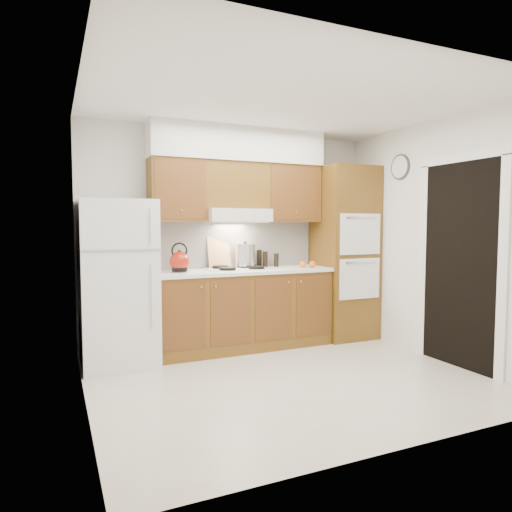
{
  "coord_description": "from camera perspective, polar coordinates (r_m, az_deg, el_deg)",
  "views": [
    {
      "loc": [
        -2.01,
        -3.74,
        1.47
      ],
      "look_at": [
        -0.14,
        0.45,
        1.15
      ],
      "focal_mm": 32.0,
      "sensor_mm": 36.0,
      "label": 1
    }
  ],
  "objects": [
    {
      "name": "upper_cab_over_hood",
      "position": [
        5.47,
        -2.74,
        8.75
      ],
      "size": [
        0.75,
        0.33,
        0.55
      ],
      "primitive_type": "cube",
      "color": "brown",
      "rests_on": "range_hood"
    },
    {
      "name": "stock_pot",
      "position": [
        5.52,
        -1.38,
        0.12
      ],
      "size": [
        0.32,
        0.32,
        0.26
      ],
      "primitive_type": "cylinder",
      "rotation": [
        0.0,
        0.0,
        -0.36
      ],
      "color": "silver",
      "rests_on": "cooktop"
    },
    {
      "name": "condiment_a",
      "position": [
        5.72,
        0.42,
        -0.26
      ],
      "size": [
        0.07,
        0.07,
        0.21
      ],
      "primitive_type": "cylinder",
      "rotation": [
        0.0,
        0.0,
        0.12
      ],
      "color": "black",
      "rests_on": "countertop"
    },
    {
      "name": "orange_near",
      "position": [
        5.63,
        7.08,
        -1.02
      ],
      "size": [
        0.09,
        0.09,
        0.08
      ],
      "primitive_type": "sphere",
      "rotation": [
        0.0,
        0.0,
        0.12
      ],
      "color": "orange",
      "rests_on": "countertop"
    },
    {
      "name": "oven_cabinet",
      "position": [
        6.02,
        10.95,
        0.39
      ],
      "size": [
        0.7,
        0.65,
        2.2
      ],
      "primitive_type": "cube",
      "color": "brown",
      "rests_on": "floor"
    },
    {
      "name": "condiment_c",
      "position": [
        5.71,
        2.56,
        -0.51
      ],
      "size": [
        0.07,
        0.07,
        0.17
      ],
      "primitive_type": "cylinder",
      "rotation": [
        0.0,
        0.0,
        0.19
      ],
      "color": "black",
      "rests_on": "countertop"
    },
    {
      "name": "base_cabinets",
      "position": [
        5.44,
        -1.67,
        -6.81
      ],
      "size": [
        2.11,
        0.6,
        0.9
      ],
      "primitive_type": "cube",
      "color": "brown",
      "rests_on": "floor"
    },
    {
      "name": "upper_cab_right",
      "position": [
        5.78,
        4.18,
        7.75
      ],
      "size": [
        0.73,
        0.33,
        0.7
      ],
      "primitive_type": "cube",
      "color": "brown",
      "rests_on": "wall_back"
    },
    {
      "name": "upper_cab_left",
      "position": [
        5.26,
        -9.83,
        8.07
      ],
      "size": [
        0.63,
        0.33,
        0.7
      ],
      "primitive_type": "cube",
      "color": "brown",
      "rests_on": "wall_back"
    },
    {
      "name": "wall_left",
      "position": [
        3.75,
        -20.82,
        1.12
      ],
      "size": [
        0.02,
        3.0,
        2.6
      ],
      "primitive_type": "cube",
      "color": "white",
      "rests_on": "floor"
    },
    {
      "name": "orange_far",
      "position": [
        5.62,
        5.87,
        -1.04
      ],
      "size": [
        0.11,
        0.11,
        0.08
      ],
      "primitive_type": "sphere",
      "rotation": [
        0.0,
        0.0,
        -0.43
      ],
      "color": "orange",
      "rests_on": "countertop"
    },
    {
      "name": "fridge",
      "position": [
        4.96,
        -16.89,
        -3.25
      ],
      "size": [
        0.75,
        0.72,
        1.72
      ],
      "primitive_type": "cube",
      "color": "white",
      "rests_on": "floor"
    },
    {
      "name": "doorway",
      "position": [
        5.11,
        24.06,
        -1.07
      ],
      "size": [
        0.02,
        0.9,
        2.1
      ],
      "primitive_type": "cube",
      "color": "black",
      "rests_on": "floor"
    },
    {
      "name": "soffit",
      "position": [
        5.54,
        -2.2,
        13.65
      ],
      "size": [
        2.13,
        0.36,
        0.4
      ],
      "primitive_type": "cube",
      "color": "silver",
      "rests_on": "wall_back"
    },
    {
      "name": "condiment_b",
      "position": [
        5.65,
        1.17,
        -0.41
      ],
      "size": [
        0.07,
        0.07,
        0.19
      ],
      "primitive_type": "cylinder",
      "rotation": [
        0.0,
        0.0,
        -0.26
      ],
      "color": "black",
      "rests_on": "countertop"
    },
    {
      "name": "kettle",
      "position": [
        5.13,
        -9.55,
        -0.67
      ],
      "size": [
        0.27,
        0.27,
        0.22
      ],
      "primitive_type": "sphere",
      "rotation": [
        0.0,
        0.0,
        0.26
      ],
      "color": "maroon",
      "rests_on": "countertop"
    },
    {
      "name": "floor",
      "position": [
        4.5,
        4.08,
        -15.1
      ],
      "size": [
        3.6,
        3.6,
        0.0
      ],
      "primitive_type": "plane",
      "color": "beige",
      "rests_on": "ground"
    },
    {
      "name": "wall_back",
      "position": [
        5.62,
        -3.09,
        2.25
      ],
      "size": [
        3.6,
        0.02,
        2.6
      ],
      "primitive_type": "cube",
      "color": "white",
      "rests_on": "floor"
    },
    {
      "name": "backsplash",
      "position": [
        5.62,
        -2.8,
        1.43
      ],
      "size": [
        2.11,
        0.03,
        0.56
      ],
      "primitive_type": "cube",
      "color": "white",
      "rests_on": "countertop"
    },
    {
      "name": "ceiling",
      "position": [
        4.4,
        4.26,
        18.86
      ],
      "size": [
        3.6,
        3.6,
        0.0
      ],
      "primitive_type": "plane",
      "color": "white",
      "rests_on": "wall_back"
    },
    {
      "name": "range_hood",
      "position": [
        5.4,
        -2.49,
        5.1
      ],
      "size": [
        0.75,
        0.45,
        0.15
      ],
      "primitive_type": "cube",
      "color": "silver",
      "rests_on": "wall_back"
    },
    {
      "name": "countertop",
      "position": [
        5.37,
        -1.64,
        -1.9
      ],
      "size": [
        2.13,
        0.62,
        0.04
      ],
      "primitive_type": "cube",
      "color": "white",
      "rests_on": "base_cabinets"
    },
    {
      "name": "wall_clock",
      "position": [
        5.77,
        17.58,
        10.57
      ],
      "size": [
        0.02,
        0.3,
        0.3
      ],
      "primitive_type": "cylinder",
      "rotation": [
        0.0,
        1.57,
        0.0
      ],
      "color": "#3F3833",
      "rests_on": "wall_right"
    },
    {
      "name": "cutting_board",
      "position": [
        5.52,
        -4.66,
        0.54
      ],
      "size": [
        0.29,
        0.12,
        0.38
      ],
      "primitive_type": "cube",
      "rotation": [
        -0.21,
        0.0,
        0.08
      ],
      "color": "tan",
      "rests_on": "countertop"
    },
    {
      "name": "cooktop",
      "position": [
        5.36,
        -2.22,
        -1.62
      ],
      "size": [
        0.74,
        0.5,
        0.01
      ],
      "primitive_type": "cube",
      "color": "white",
      "rests_on": "countertop"
    },
    {
      "name": "wall_right",
      "position": [
        5.35,
        21.43,
        1.89
      ],
      "size": [
        0.02,
        3.0,
        2.6
      ],
      "primitive_type": "cube",
      "color": "white",
      "rests_on": "floor"
    }
  ]
}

